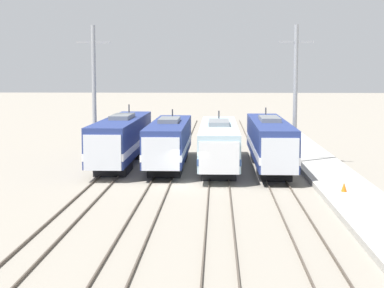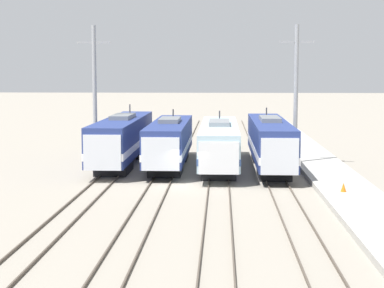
# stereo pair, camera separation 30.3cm
# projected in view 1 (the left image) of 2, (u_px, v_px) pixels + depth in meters

# --- Properties ---
(ground_plane) EXTENTS (400.00, 400.00, 0.00)m
(ground_plane) POSITION_uv_depth(u_px,v_px,m) (189.00, 185.00, 45.73)
(ground_plane) COLOR gray
(rail_pair_far_left) EXTENTS (1.51, 120.00, 0.15)m
(rail_pair_far_left) POSITION_uv_depth(u_px,v_px,m) (102.00, 184.00, 45.97)
(rail_pair_far_left) COLOR #4C4238
(rail_pair_far_left) RESTS_ON ground_plane
(rail_pair_center_left) EXTENTS (1.51, 120.00, 0.15)m
(rail_pair_center_left) POSITION_uv_depth(u_px,v_px,m) (160.00, 184.00, 45.80)
(rail_pair_center_left) COLOR #4C4238
(rail_pair_center_left) RESTS_ON ground_plane
(rail_pair_center_right) EXTENTS (1.51, 120.00, 0.15)m
(rail_pair_center_right) POSITION_uv_depth(u_px,v_px,m) (219.00, 184.00, 45.64)
(rail_pair_center_right) COLOR #4C4238
(rail_pair_center_right) RESTS_ON ground_plane
(rail_pair_far_right) EXTENTS (1.51, 120.00, 0.15)m
(rail_pair_far_right) POSITION_uv_depth(u_px,v_px,m) (278.00, 185.00, 45.47)
(rail_pair_far_right) COLOR #4C4238
(rail_pair_far_right) RESTS_ON ground_plane
(locomotive_far_left) EXTENTS (3.02, 19.84, 5.02)m
(locomotive_far_left) POSITION_uv_depth(u_px,v_px,m) (122.00, 139.00, 55.53)
(locomotive_far_left) COLOR black
(locomotive_far_left) RESTS_ON ground_plane
(locomotive_center_left) EXTENTS (3.04, 17.23, 4.68)m
(locomotive_center_left) POSITION_uv_depth(u_px,v_px,m) (169.00, 142.00, 54.11)
(locomotive_center_left) COLOR black
(locomotive_center_left) RESTS_ON ground_plane
(locomotive_center_right) EXTENTS (3.11, 19.24, 4.56)m
(locomotive_center_right) POSITION_uv_depth(u_px,v_px,m) (219.00, 144.00, 53.57)
(locomotive_center_right) COLOR #232326
(locomotive_center_right) RESTS_ON ground_plane
(locomotive_far_right) EXTENTS (2.89, 19.01, 4.86)m
(locomotive_far_right) POSITION_uv_depth(u_px,v_px,m) (270.00, 142.00, 53.15)
(locomotive_far_right) COLOR black
(locomotive_far_right) RESTS_ON ground_plane
(catenary_tower_left) EXTENTS (2.94, 0.35, 11.98)m
(catenary_tower_left) POSITION_uv_depth(u_px,v_px,m) (94.00, 94.00, 54.81)
(catenary_tower_left) COLOR gray
(catenary_tower_left) RESTS_ON ground_plane
(catenary_tower_right) EXTENTS (2.94, 0.35, 11.98)m
(catenary_tower_right) POSITION_uv_depth(u_px,v_px,m) (295.00, 94.00, 54.13)
(catenary_tower_right) COLOR gray
(catenary_tower_right) RESTS_ON ground_plane
(platform) EXTENTS (4.00, 120.00, 0.39)m
(platform) POSITION_uv_depth(u_px,v_px,m) (340.00, 184.00, 45.28)
(platform) COLOR #A8A59E
(platform) RESTS_ON ground_plane
(traffic_cone) EXTENTS (0.37, 0.37, 0.60)m
(traffic_cone) POSITION_uv_depth(u_px,v_px,m) (344.00, 187.00, 41.25)
(traffic_cone) COLOR orange
(traffic_cone) RESTS_ON platform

